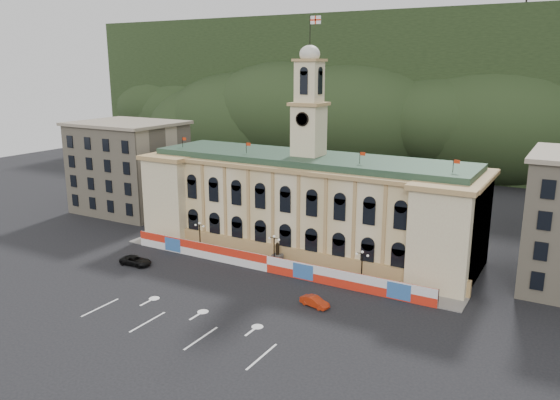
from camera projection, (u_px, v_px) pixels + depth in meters
The scene contains 13 objects.
ground at pixel (205, 310), 68.10m from camera, with size 260.00×260.00×0.00m, color black.
lane_markings at pixel (179, 326), 63.89m from camera, with size 26.00×10.00×0.02m, color white, non-canonical shape.
hill_ridge at pixel (448, 100), 166.10m from camera, with size 230.00×80.00×64.00m.
city_hall at pixel (307, 202), 89.48m from camera, with size 56.20×17.60×37.10m.
side_building_left at pixel (129, 167), 112.66m from camera, with size 21.00×17.00×18.60m.
hoarding_fence at pixel (268, 264), 80.46m from camera, with size 50.00×0.44×2.50m.
pavement at pixel (277, 266), 83.03m from camera, with size 56.00×5.50×0.16m, color slate.
statue at pixel (277, 258), 82.97m from camera, with size 1.40×1.40×3.72m.
lamp_left at pixel (200, 234), 88.44m from camera, with size 1.96×0.44×5.15m.
lamp_center at pixel (274, 248), 81.67m from camera, with size 1.96×0.44×5.15m.
lamp_right at pixel (362, 265), 74.91m from camera, with size 1.96×0.44×5.15m.
red_sedan at pixel (315, 302), 69.00m from camera, with size 4.18×2.24×1.31m, color #B1270C.
black_suv at pixel (136, 261), 83.30m from camera, with size 5.18×2.67×1.40m, color black.
Camera 1 is at (39.34, -49.81, 29.77)m, focal length 35.00 mm.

